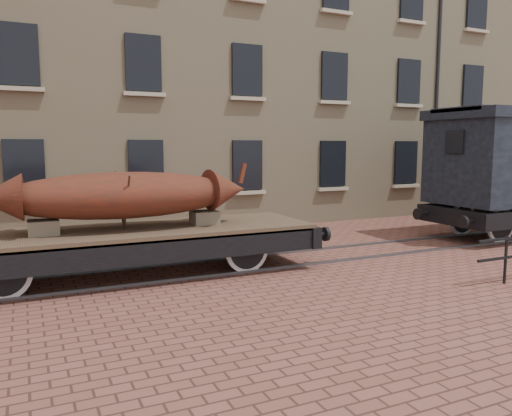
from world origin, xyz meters
name	(u,v)px	position (x,y,z in m)	size (l,w,h in m)	color
ground	(291,260)	(0.00, 0.00, 0.00)	(90.00, 90.00, 0.00)	brown
warehouse_cream	(242,51)	(3.00, 9.99, 7.00)	(40.00, 10.19, 14.00)	tan
rail_track	(291,258)	(0.00, 0.00, 0.03)	(30.00, 1.52, 0.06)	#59595E
flatcar_wagon	(130,239)	(-3.99, 0.00, 0.85)	(9.08, 2.46, 1.37)	brown
iron_boat	(123,195)	(-4.11, 0.00, 1.82)	(5.72, 1.67, 1.40)	maroon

